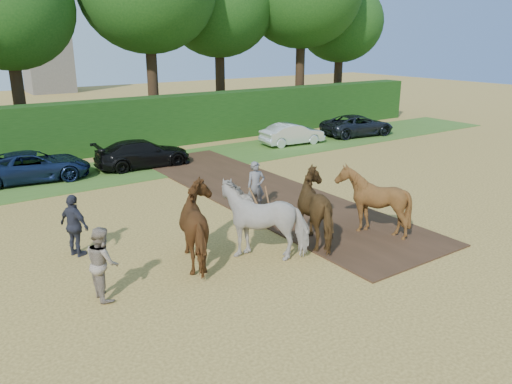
% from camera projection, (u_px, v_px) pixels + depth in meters
% --- Properties ---
extents(ground, '(120.00, 120.00, 0.00)m').
position_uv_depth(ground, '(353.00, 258.00, 15.13)').
color(ground, gold).
rests_on(ground, ground).
extents(earth_strip, '(4.50, 17.00, 0.05)m').
position_uv_depth(earth_strip, '(261.00, 192.00, 21.44)').
color(earth_strip, '#472D1C').
rests_on(earth_strip, ground).
extents(grass_verge, '(50.00, 5.00, 0.03)m').
position_uv_depth(grass_verge, '(161.00, 165.00, 26.14)').
color(grass_verge, '#38601E').
rests_on(grass_verge, ground).
extents(hedgerow, '(46.00, 1.60, 3.00)m').
position_uv_depth(hedgerow, '(128.00, 125.00, 29.24)').
color(hedgerow, '#14380F').
rests_on(hedgerow, ground).
extents(spectator_near, '(0.74, 0.94, 1.92)m').
position_uv_depth(spectator_near, '(103.00, 263.00, 12.61)').
color(spectator_near, '#B6A38F').
rests_on(spectator_near, ground).
extents(spectator_far, '(0.91, 1.24, 1.95)m').
position_uv_depth(spectator_far, '(75.00, 226.00, 15.04)').
color(spectator_far, '#292B37').
rests_on(spectator_far, ground).
extents(plough_team, '(8.00, 5.74, 2.31)m').
position_uv_depth(plough_team, '(293.00, 212.00, 15.70)').
color(plough_team, brown).
rests_on(plough_team, ground).
extents(parked_cars, '(35.00, 3.55, 1.41)m').
position_uv_depth(parked_cars, '(179.00, 149.00, 26.67)').
color(parked_cars, '#B1B3B8').
rests_on(parked_cars, ground).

